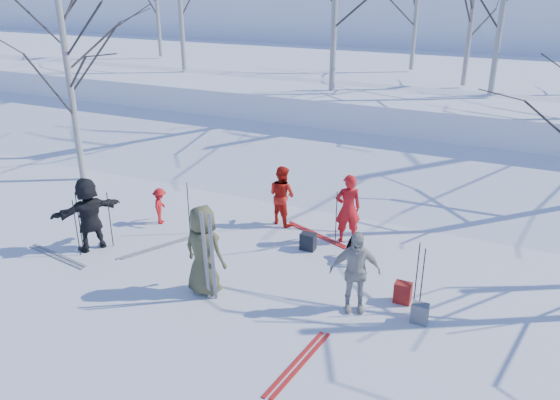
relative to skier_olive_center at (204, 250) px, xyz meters
The scene contains 32 objects.
ground 1.28m from the skier_olive_center, 44.30° to the left, with size 120.00×120.00×0.00m, color white.
snow_ramp 7.69m from the skier_olive_center, 85.22° to the left, with size 70.00×9.50×1.40m, color white.
snow_plateau 17.63m from the skier_olive_center, 87.93° to the left, with size 70.00×18.00×2.20m, color white.
far_hill 38.64m from the skier_olive_center, 89.05° to the left, with size 90.00×30.00×6.00m, color white.
skier_olive_center is the anchor object (origin of this frame).
skier_red_north 3.81m from the skier_olive_center, 61.64° to the left, with size 0.61×0.40×1.67m, color red.
skier_redor_behind 3.63m from the skier_olive_center, 90.26° to the left, with size 0.74×0.58×1.53m, color red.
skier_red_seated 3.67m from the skier_olive_center, 140.43° to the left, with size 0.60×0.35×0.94m, color red.
skier_cream_east 2.93m from the skier_olive_center, 12.65° to the left, with size 0.95×0.39×1.61m, color beige.
skier_grey_west 3.42m from the skier_olive_center, behind, with size 1.60×0.51×1.73m, color black.
dog 3.39m from the skier_olive_center, 47.68° to the left, with size 0.27×0.60×0.51m, color black.
upright_ski_left 0.34m from the skier_olive_center, 51.29° to the right, with size 0.07×0.02×1.90m, color silver.
upright_ski_right 0.42m from the skier_olive_center, 33.64° to the right, with size 0.07×0.02×1.90m, color silver.
ski_pair_a 2.99m from the skier_olive_center, 25.97° to the right, with size 0.41×1.91×0.02m, color #B41C19, non-canonical shape.
ski_pair_b 3.62m from the skier_olive_center, 72.55° to the left, with size 1.83×0.91×0.02m, color #B41C19, non-canonical shape.
ski_pair_c 3.92m from the skier_olive_center, behind, with size 1.91×0.49×0.02m, color silver, non-canonical shape.
ski_pair_d 2.51m from the skier_olive_center, 150.69° to the left, with size 1.04×1.78×0.02m, color silver, non-canonical shape.
ski_pole_a 4.08m from the skier_olive_center, 17.91° to the left, with size 0.02×0.02×1.34m, color black.
ski_pole_b 3.14m from the skier_olive_center, 165.84° to the left, with size 0.02×0.02×1.34m, color black.
ski_pole_c 3.41m from the skier_olive_center, behind, with size 0.02×0.02×1.34m, color black.
ski_pole_d 3.46m from the skier_olive_center, 61.78° to the left, with size 0.02×0.02×1.34m, color black.
ski_pole_e 3.71m from the skier_olive_center, behind, with size 0.02×0.02×1.34m, color black.
ski_pole_f 2.76m from the skier_olive_center, 130.46° to the left, with size 0.02×0.02×1.34m, color black.
ski_pole_g 4.15m from the skier_olive_center, 14.81° to the left, with size 0.02×0.02×1.34m, color black.
backpack_red 3.92m from the skier_olive_center, 19.34° to the left, with size 0.32×0.22×0.42m, color maroon.
backpack_grey 4.21m from the skier_olive_center, 10.42° to the left, with size 0.30×0.20×0.38m, color slate.
backpack_dark 2.89m from the skier_olive_center, 65.82° to the left, with size 0.34×0.24×0.40m, color black.
birch_plateau_c 16.37m from the skier_olive_center, 88.84° to the left, with size 4.13×4.13×5.04m, color silver, non-canonical shape.
birch_plateau_h 12.88m from the skier_olive_center, 71.04° to the left, with size 4.71×4.71×5.87m, color silver, non-canonical shape.
birch_plateau_i 13.81m from the skier_olive_center, 77.55° to the left, with size 3.91×3.91×4.73m, color silver, non-canonical shape.
birch_edge_a 8.27m from the skier_olive_center, 150.51° to the left, with size 4.59×4.59×5.70m, color silver, non-canonical shape.
birch_edge_d 10.70m from the skier_olive_center, 147.14° to the left, with size 5.04×5.04×6.35m, color silver, non-canonical shape.
Camera 1 is at (4.72, -8.50, 5.80)m, focal length 35.00 mm.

